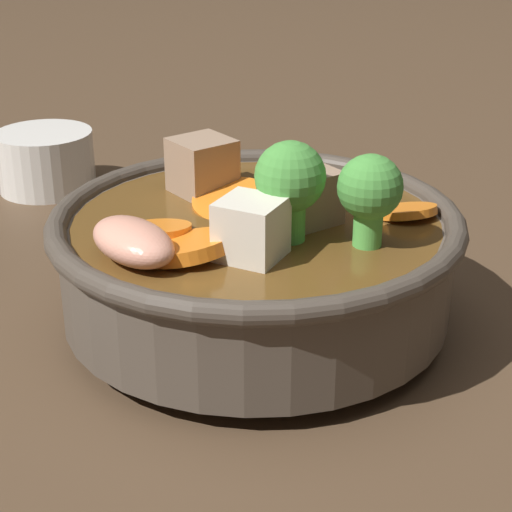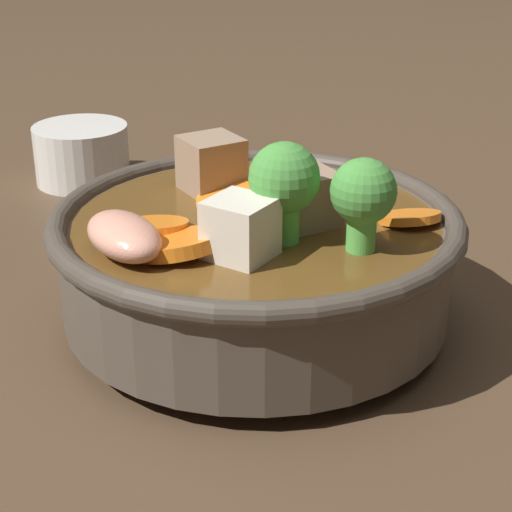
{
  "view_description": "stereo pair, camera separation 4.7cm",
  "coord_description": "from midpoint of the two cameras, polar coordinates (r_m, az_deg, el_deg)",
  "views": [
    {
      "loc": [
        -0.42,
        -0.02,
        0.24
      ],
      "look_at": [
        0.0,
        0.0,
        0.04
      ],
      "focal_mm": 60.0,
      "sensor_mm": 36.0,
      "label": 1
    },
    {
      "loc": [
        -0.42,
        -0.07,
        0.24
      ],
      "look_at": [
        0.0,
        0.0,
        0.04
      ],
      "focal_mm": 60.0,
      "sensor_mm": 36.0,
      "label": 2
    }
  ],
  "objects": [
    {
      "name": "ground_plane",
      "position": [
        0.49,
        2.76,
        -4.55
      ],
      "size": [
        3.0,
        3.0,
        0.0
      ],
      "primitive_type": "plane",
      "color": "#4C3826"
    },
    {
      "name": "stirfry_bowl",
      "position": [
        0.46,
        2.87,
        0.19
      ],
      "size": [
        0.22,
        0.22,
        0.11
      ],
      "color": "#51473D",
      "rests_on": "ground_plane"
    },
    {
      "name": "tea_cup",
      "position": [
        0.71,
        -9.69,
        6.73
      ],
      "size": [
        0.08,
        0.08,
        0.05
      ],
      "color": "white",
      "rests_on": "ground_plane"
    }
  ]
}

